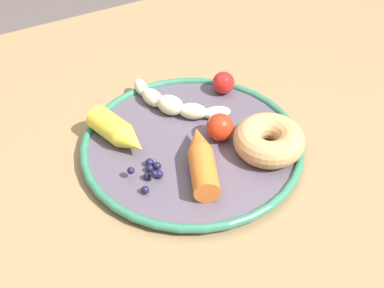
% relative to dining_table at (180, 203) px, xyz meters
% --- Properties ---
extents(dining_table, '(1.26, 0.95, 0.75)m').
position_rel_dining_table_xyz_m(dining_table, '(0.00, 0.00, 0.00)').
color(dining_table, '#91734C').
rests_on(dining_table, ground_plane).
extents(plate, '(0.32, 0.32, 0.02)m').
position_rel_dining_table_xyz_m(plate, '(0.03, 0.02, 0.09)').
color(plate, '#554C5B').
rests_on(plate, dining_table).
extents(banana, '(0.11, 0.15, 0.03)m').
position_rel_dining_table_xyz_m(banana, '(0.04, 0.11, 0.10)').
color(banana, beige).
rests_on(banana, plate).
extents(carrot_orange, '(0.08, 0.13, 0.04)m').
position_rel_dining_table_xyz_m(carrot_orange, '(0.02, -0.03, 0.11)').
color(carrot_orange, orange).
rests_on(carrot_orange, plate).
extents(carrot_yellow, '(0.07, 0.11, 0.04)m').
position_rel_dining_table_xyz_m(carrot_yellow, '(-0.06, 0.07, 0.11)').
color(carrot_yellow, yellow).
rests_on(carrot_yellow, plate).
extents(donut, '(0.10, 0.10, 0.04)m').
position_rel_dining_table_xyz_m(donut, '(0.12, -0.04, 0.11)').
color(donut, tan).
rests_on(donut, plate).
extents(blueberry_pile, '(0.05, 0.05, 0.02)m').
position_rel_dining_table_xyz_m(blueberry_pile, '(-0.05, -0.01, 0.10)').
color(blueberry_pile, '#191638').
rests_on(blueberry_pile, plate).
extents(tomato_near, '(0.04, 0.04, 0.04)m').
position_rel_dining_table_xyz_m(tomato_near, '(0.07, 0.01, 0.11)').
color(tomato_near, red).
rests_on(tomato_near, plate).
extents(tomato_mid, '(0.04, 0.04, 0.04)m').
position_rel_dining_table_xyz_m(tomato_mid, '(0.13, 0.11, 0.11)').
color(tomato_mid, red).
rests_on(tomato_mid, plate).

